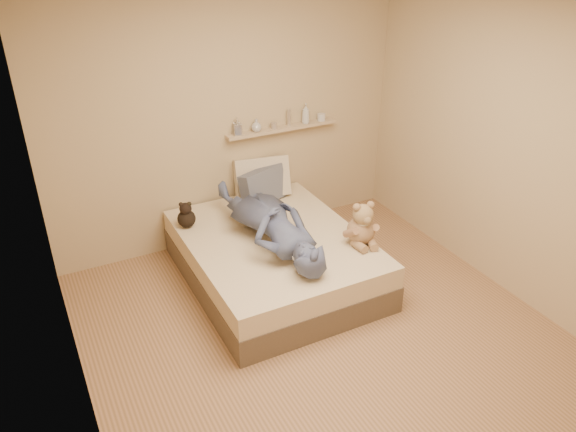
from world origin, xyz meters
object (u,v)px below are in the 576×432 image
game_console (302,258)px  pillow_cream (262,177)px  wall_shelf (282,129)px  teddy_bear (362,227)px  pillow_grey (263,186)px  bed (274,258)px  dark_plush (186,216)px  person (271,222)px

game_console → pillow_cream: size_ratio=0.29×
game_console → wall_shelf: size_ratio=0.13×
teddy_bear → pillow_grey: 1.21m
game_console → teddy_bear: bearing=12.6°
wall_shelf → bed: bearing=-121.2°
teddy_bear → wall_shelf: (-0.08, 1.36, 0.48)m
dark_plush → pillow_cream: size_ratio=0.47×
bed → wall_shelf: bearing=58.8°
dark_plush → pillow_cream: (0.90, 0.29, 0.09)m
teddy_bear → wall_shelf: bearing=93.5°
dark_plush → person: person is taller
game_console → wall_shelf: 1.70m
teddy_bear → person: bearing=149.0°
dark_plush → pillow_grey: bearing=9.9°
teddy_bear → pillow_cream: pillow_cream is taller
bed → pillow_grey: size_ratio=3.80×
game_console → pillow_grey: pillow_grey is taller
pillow_cream → wall_shelf: 0.53m
bed → wall_shelf: 1.38m
game_console → dark_plush: size_ratio=0.61×
dark_plush → pillow_grey: pillow_grey is taller
dark_plush → person: bearing=-45.1°
game_console → pillow_grey: (0.26, 1.29, 0.03)m
pillow_cream → person: 0.93m
wall_shelf → pillow_cream: bearing=-164.0°
wall_shelf → teddy_bear: bearing=-86.5°
pillow_grey → teddy_bear: bearing=-70.1°
game_console → teddy_bear: size_ratio=0.39×
teddy_bear → person: 0.79m
game_console → pillow_cream: 1.47m
pillow_cream → wall_shelf: wall_shelf is taller
bed → person: size_ratio=1.22×
teddy_bear → person: (-0.68, 0.41, 0.02)m
teddy_bear → pillow_cream: 1.33m
wall_shelf → person: bearing=-122.1°
teddy_bear → person: teddy_bear is taller
teddy_bear → wall_shelf: 1.45m
pillow_grey → person: 0.78m
teddy_bear → dark_plush: size_ratio=1.58×
person → wall_shelf: (0.60, 0.95, 0.46)m
bed → game_console: (-0.04, -0.60, 0.36)m
dark_plush → person: (0.58, -0.58, 0.07)m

